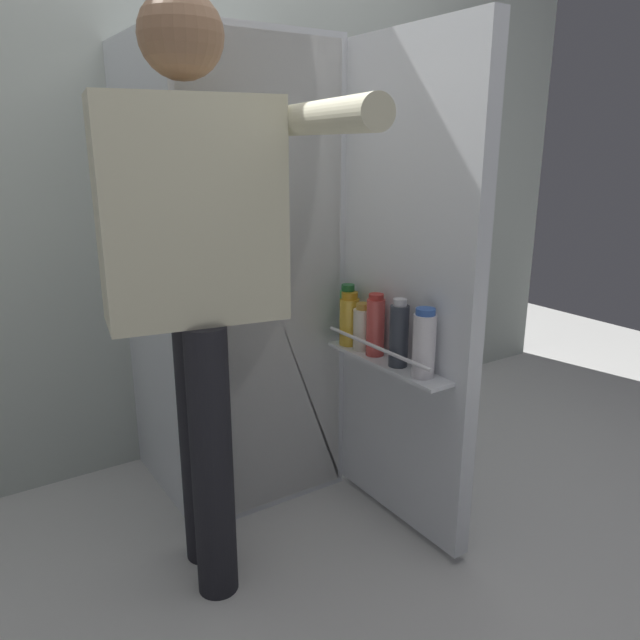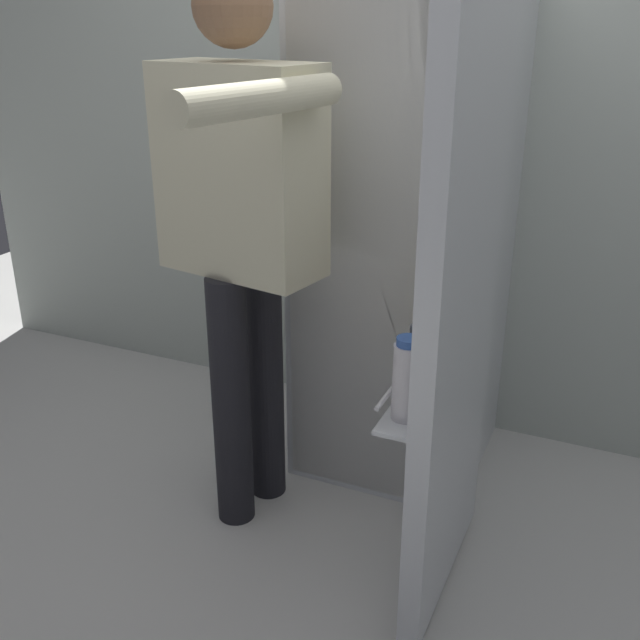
# 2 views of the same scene
# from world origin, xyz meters

# --- Properties ---
(ground_plane) EXTENTS (6.61, 6.61, 0.00)m
(ground_plane) POSITION_xyz_m (0.00, 0.00, 0.00)
(ground_plane) COLOR silver
(kitchen_wall) EXTENTS (4.40, 0.10, 2.64)m
(kitchen_wall) POSITION_xyz_m (0.00, 0.93, 1.32)
(kitchen_wall) COLOR beige
(kitchen_wall) RESTS_ON ground_plane
(refrigerator) EXTENTS (0.68, 1.24, 1.65)m
(refrigerator) POSITION_xyz_m (0.03, 0.50, 0.83)
(refrigerator) COLOR silver
(refrigerator) RESTS_ON ground_plane
(person) EXTENTS (0.57, 0.84, 1.67)m
(person) POSITION_xyz_m (-0.33, 0.05, 1.01)
(person) COLOR black
(person) RESTS_ON ground_plane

